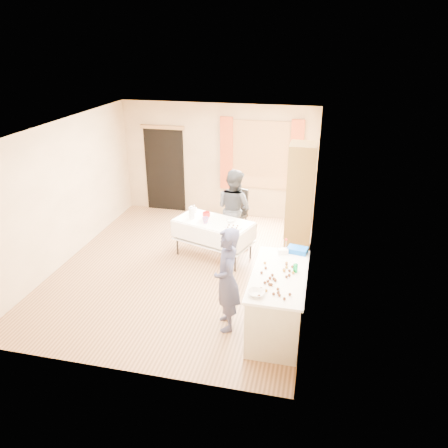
% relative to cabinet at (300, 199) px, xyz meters
% --- Properties ---
extents(floor, '(4.50, 5.50, 0.02)m').
position_rel_cabinet_xyz_m(floor, '(-1.99, -1.22, -1.09)').
color(floor, '#9E7047').
rests_on(floor, ground).
extents(ceiling, '(4.50, 5.50, 0.02)m').
position_rel_cabinet_xyz_m(ceiling, '(-1.99, -1.22, 1.53)').
color(ceiling, white).
rests_on(ceiling, floor).
extents(wall_back, '(4.50, 0.02, 2.60)m').
position_rel_cabinet_xyz_m(wall_back, '(-1.99, 1.54, 0.22)').
color(wall_back, tan).
rests_on(wall_back, floor).
extents(wall_front, '(4.50, 0.02, 2.60)m').
position_rel_cabinet_xyz_m(wall_front, '(-1.99, -3.98, 0.22)').
color(wall_front, tan).
rests_on(wall_front, floor).
extents(wall_left, '(0.02, 5.50, 2.60)m').
position_rel_cabinet_xyz_m(wall_left, '(-4.25, -1.22, 0.22)').
color(wall_left, tan).
rests_on(wall_left, floor).
extents(wall_right, '(0.02, 5.50, 2.60)m').
position_rel_cabinet_xyz_m(wall_right, '(0.27, -1.22, 0.22)').
color(wall_right, tan).
rests_on(wall_right, floor).
extents(window_frame, '(1.32, 0.06, 1.52)m').
position_rel_cabinet_xyz_m(window_frame, '(-0.99, 1.50, 0.42)').
color(window_frame, olive).
rests_on(window_frame, wall_back).
extents(window_pane, '(1.20, 0.02, 1.40)m').
position_rel_cabinet_xyz_m(window_pane, '(-0.99, 1.49, 0.42)').
color(window_pane, white).
rests_on(window_pane, wall_back).
extents(curtain_left, '(0.28, 0.06, 1.65)m').
position_rel_cabinet_xyz_m(curtain_left, '(-1.77, 1.45, 0.42)').
color(curtain_left, '#AE4420').
rests_on(curtain_left, wall_back).
extents(curtain_right, '(0.28, 0.06, 1.65)m').
position_rel_cabinet_xyz_m(curtain_right, '(-0.21, 1.45, 0.42)').
color(curtain_right, '#AE4420').
rests_on(curtain_right, wall_back).
extents(doorway, '(0.95, 0.04, 2.00)m').
position_rel_cabinet_xyz_m(doorway, '(-3.29, 1.51, -0.08)').
color(doorway, black).
rests_on(doorway, floor).
extents(door_lintel, '(1.05, 0.06, 0.08)m').
position_rel_cabinet_xyz_m(door_lintel, '(-3.29, 1.48, 0.94)').
color(door_lintel, olive).
rests_on(door_lintel, wall_back).
extents(cabinet, '(0.50, 0.60, 2.16)m').
position_rel_cabinet_xyz_m(cabinet, '(0.00, 0.00, 0.00)').
color(cabinet, brown).
rests_on(cabinet, floor).
extents(counter, '(0.77, 1.62, 0.91)m').
position_rel_cabinet_xyz_m(counter, '(-0.10, -2.63, -0.63)').
color(counter, beige).
rests_on(counter, floor).
extents(party_table, '(1.62, 1.17, 0.75)m').
position_rel_cabinet_xyz_m(party_table, '(-1.55, -0.65, -0.63)').
color(party_table, black).
rests_on(party_table, floor).
extents(chair, '(0.55, 0.55, 1.03)m').
position_rel_cabinet_xyz_m(chair, '(-1.35, 0.38, -0.77)').
color(chair, black).
rests_on(chair, floor).
extents(girl, '(0.81, 0.73, 1.58)m').
position_rel_cabinet_xyz_m(girl, '(-0.82, -2.75, -0.29)').
color(girl, '#292A4B').
rests_on(girl, floor).
extents(woman, '(1.32, 1.31, 1.59)m').
position_rel_cabinet_xyz_m(woman, '(-1.28, -0.04, -0.28)').
color(woman, black).
rests_on(woman, floor).
extents(soda_can, '(0.08, 0.08, 0.12)m').
position_rel_cabinet_xyz_m(soda_can, '(0.11, -2.52, -0.11)').
color(soda_can, '#038335').
rests_on(soda_can, counter).
extents(mixing_bowl, '(0.29, 0.29, 0.05)m').
position_rel_cabinet_xyz_m(mixing_bowl, '(-0.34, -3.23, -0.14)').
color(mixing_bowl, white).
rests_on(mixing_bowl, counter).
extents(foam_block, '(0.17, 0.14, 0.08)m').
position_rel_cabinet_xyz_m(foam_block, '(-0.12, -2.00, -0.13)').
color(foam_block, white).
rests_on(foam_block, counter).
extents(blue_basket, '(0.33, 0.25, 0.08)m').
position_rel_cabinet_xyz_m(blue_basket, '(0.10, -1.91, -0.13)').
color(blue_basket, blue).
rests_on(blue_basket, counter).
extents(pitcher, '(0.15, 0.15, 0.22)m').
position_rel_cabinet_xyz_m(pitcher, '(-1.98, -0.62, -0.22)').
color(pitcher, silver).
rests_on(pitcher, party_table).
extents(cup_red, '(0.20, 0.20, 0.12)m').
position_rel_cabinet_xyz_m(cup_red, '(-1.72, -0.54, -0.27)').
color(cup_red, red).
rests_on(cup_red, party_table).
extents(cup_rainbow, '(0.24, 0.24, 0.11)m').
position_rel_cabinet_xyz_m(cup_rainbow, '(-1.67, -0.78, -0.27)').
color(cup_rainbow, red).
rests_on(cup_rainbow, party_table).
extents(small_bowl, '(0.18, 0.18, 0.05)m').
position_rel_cabinet_xyz_m(small_bowl, '(-1.23, -0.63, -0.30)').
color(small_bowl, white).
rests_on(small_bowl, party_table).
extents(pastry_tray, '(0.34, 0.32, 0.02)m').
position_rel_cabinet_xyz_m(pastry_tray, '(-1.13, -0.90, -0.32)').
color(pastry_tray, white).
rests_on(pastry_tray, party_table).
extents(bottle, '(0.09, 0.09, 0.16)m').
position_rel_cabinet_xyz_m(bottle, '(-2.02, -0.32, -0.25)').
color(bottle, white).
rests_on(bottle, party_table).
extents(cake_balls, '(0.48, 0.99, 0.04)m').
position_rel_cabinet_xyz_m(cake_balls, '(-0.11, -2.81, -0.15)').
color(cake_balls, '#3F2314').
rests_on(cake_balls, counter).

